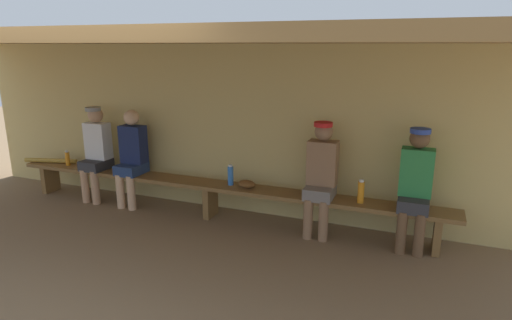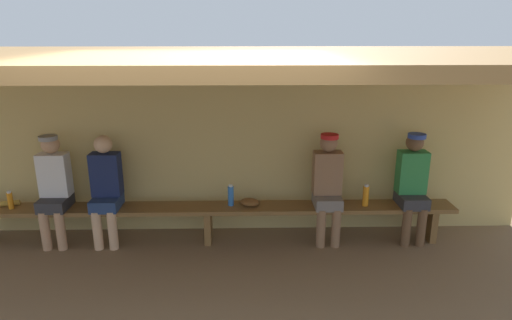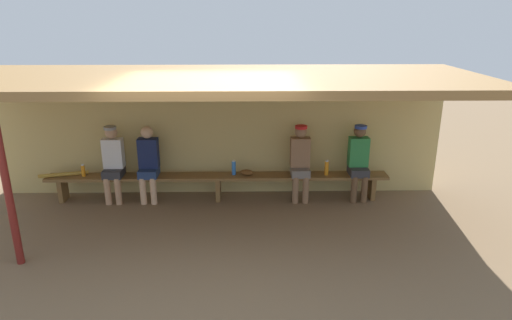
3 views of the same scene
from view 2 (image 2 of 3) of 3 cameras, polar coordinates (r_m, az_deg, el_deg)
The scene contains 12 objects.
ground_plane at distance 4.30m, azimuth -7.84°, elevation -19.67°, with size 24.00×24.00×0.00m, color brown.
back_wall at distance 5.65m, azimuth -6.07°, elevation 1.83°, with size 8.00×0.20×2.20m, color tan.
dugout_roof at distance 4.18m, azimuth -8.02°, elevation 12.69°, with size 8.00×2.80×0.12m, color olive.
bench at distance 5.46m, azimuth -6.22°, elevation -6.65°, with size 6.00×0.36×0.46m.
player_rightmost at distance 5.57m, azimuth -18.77°, elevation -3.20°, with size 0.34×0.42×1.34m.
player_shirtless_tan at distance 5.78m, azimuth -24.58°, elevation -2.96°, with size 0.34×0.42×1.34m.
player_middle at distance 5.67m, azimuth 19.50°, elevation -2.74°, with size 0.34×0.42×1.34m.
player_in_blue at distance 5.39m, azimuth 9.21°, elevation -2.95°, with size 0.34×0.42×1.34m.
water_bottle_green at distance 6.05m, azimuth -29.07°, elevation -4.55°, with size 0.06×0.06×0.22m.
water_bottle_clear at distance 5.39m, azimuth -3.26°, elevation -4.58°, with size 0.07×0.07×0.27m.
water_bottle_orange at distance 5.53m, azimuth 13.95°, elevation -4.47°, with size 0.07×0.07×0.27m.
baseball_glove_worn at distance 5.40m, azimuth -0.80°, elevation -5.45°, with size 0.24×0.17×0.09m, color brown.
Camera 2 is at (0.48, -3.44, 2.54)m, focal length 31.08 mm.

